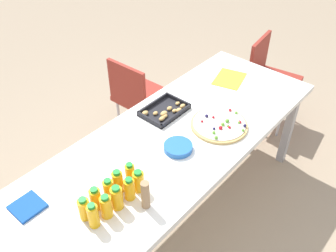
# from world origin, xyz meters

# --- Properties ---
(ground_plane) EXTENTS (12.00, 12.00, 0.00)m
(ground_plane) POSITION_xyz_m (0.00, 0.00, 0.00)
(ground_plane) COLOR gray
(party_table) EXTENTS (2.34, 0.83, 0.75)m
(party_table) POSITION_xyz_m (0.00, 0.00, 0.69)
(party_table) COLOR white
(party_table) RESTS_ON ground_plane
(chair_end) EXTENTS (0.45, 0.45, 0.83)m
(chair_end) POSITION_xyz_m (1.49, 0.09, 0.50)
(chair_end) COLOR maroon
(chair_end) RESTS_ON ground_plane
(chair_far_right) EXTENTS (0.41, 0.41, 0.83)m
(chair_far_right) POSITION_xyz_m (0.48, 0.76, 0.50)
(chair_far_right) COLOR maroon
(chair_far_right) RESTS_ON ground_plane
(juice_bottle_0) EXTENTS (0.05, 0.05, 0.15)m
(juice_bottle_0) POSITION_xyz_m (-0.70, -0.13, 0.82)
(juice_bottle_0) COLOR #FAAC14
(juice_bottle_0) RESTS_ON party_table
(juice_bottle_1) EXTENTS (0.06, 0.06, 0.14)m
(juice_bottle_1) POSITION_xyz_m (-0.62, -0.13, 0.82)
(juice_bottle_1) COLOR #F9AC14
(juice_bottle_1) RESTS_ON party_table
(juice_bottle_2) EXTENTS (0.06, 0.06, 0.14)m
(juice_bottle_2) POSITION_xyz_m (-0.55, -0.13, 0.82)
(juice_bottle_2) COLOR #FAAD14
(juice_bottle_2) RESTS_ON party_table
(juice_bottle_3) EXTENTS (0.06, 0.06, 0.14)m
(juice_bottle_3) POSITION_xyz_m (-0.47, -0.14, 0.82)
(juice_bottle_3) COLOR #F9AD14
(juice_bottle_3) RESTS_ON party_table
(juice_bottle_4) EXTENTS (0.06, 0.06, 0.13)m
(juice_bottle_4) POSITION_xyz_m (-0.40, -0.13, 0.82)
(juice_bottle_4) COLOR #FAAE14
(juice_bottle_4) RESTS_ON party_table
(juice_bottle_5) EXTENTS (0.06, 0.06, 0.13)m
(juice_bottle_5) POSITION_xyz_m (-0.70, -0.06, 0.82)
(juice_bottle_5) COLOR #F9AE14
(juice_bottle_5) RESTS_ON party_table
(juice_bottle_6) EXTENTS (0.06, 0.06, 0.14)m
(juice_bottle_6) POSITION_xyz_m (-0.62, -0.05, 0.82)
(juice_bottle_6) COLOR #FAAD14
(juice_bottle_6) RESTS_ON party_table
(juice_bottle_7) EXTENTS (0.05, 0.05, 0.14)m
(juice_bottle_7) POSITION_xyz_m (-0.54, -0.06, 0.82)
(juice_bottle_7) COLOR #FAAE14
(juice_bottle_7) RESTS_ON party_table
(juice_bottle_8) EXTENTS (0.06, 0.06, 0.15)m
(juice_bottle_8) POSITION_xyz_m (-0.48, -0.06, 0.82)
(juice_bottle_8) COLOR #FAAC14
(juice_bottle_8) RESTS_ON party_table
(juice_bottle_9) EXTENTS (0.05, 0.05, 0.13)m
(juice_bottle_9) POSITION_xyz_m (-0.39, -0.06, 0.82)
(juice_bottle_9) COLOR #F9AC14
(juice_bottle_9) RESTS_ON party_table
(fruit_pizza) EXTENTS (0.36, 0.36, 0.05)m
(fruit_pizza) POSITION_xyz_m (0.32, -0.15, 0.77)
(fruit_pizza) COLOR tan
(fruit_pizza) RESTS_ON party_table
(snack_tray) EXTENTS (0.30, 0.22, 0.04)m
(snack_tray) POSITION_xyz_m (0.20, 0.21, 0.77)
(snack_tray) COLOR black
(snack_tray) RESTS_ON party_table
(plate_stack) EXTENTS (0.17, 0.17, 0.03)m
(plate_stack) POSITION_xyz_m (-0.03, -0.09, 0.77)
(plate_stack) COLOR blue
(plate_stack) RESTS_ON party_table
(napkin_stack) EXTENTS (0.15, 0.15, 0.02)m
(napkin_stack) POSITION_xyz_m (-0.85, 0.21, 0.76)
(napkin_stack) COLOR #194CA5
(napkin_stack) RESTS_ON party_table
(cardboard_tube) EXTENTS (0.04, 0.04, 0.17)m
(cardboard_tube) POSITION_xyz_m (-0.46, -0.24, 0.84)
(cardboard_tube) COLOR #9E7A56
(cardboard_tube) RESTS_ON party_table
(paper_folder) EXTENTS (0.30, 0.26, 0.01)m
(paper_folder) POSITION_xyz_m (0.84, 0.11, 0.76)
(paper_folder) COLOR yellow
(paper_folder) RESTS_ON party_table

